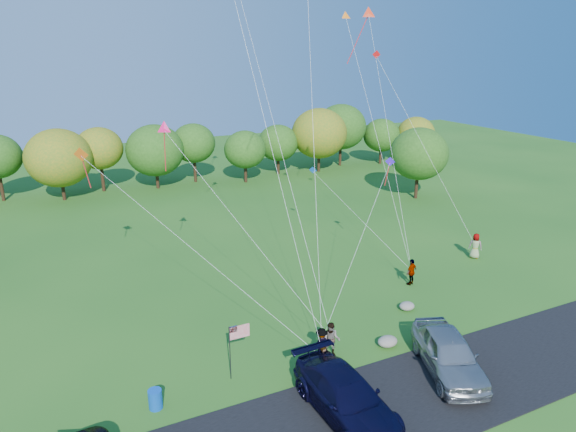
{
  "coord_description": "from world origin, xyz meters",
  "views": [
    {
      "loc": [
        -10.93,
        -19.11,
        15.08
      ],
      "look_at": [
        1.23,
        6.0,
        5.96
      ],
      "focal_mm": 32.0,
      "sensor_mm": 36.0,
      "label": 1
    }
  ],
  "objects_px": {
    "flyer_a": "(324,361)",
    "trash_barrel": "(155,399)",
    "flyer_e": "(475,246)",
    "flyer_c": "(322,343)",
    "flyer_d": "(412,272)",
    "minivan_navy": "(346,396)",
    "minivan_silver": "(449,353)",
    "flyer_b": "(331,340)"
  },
  "relations": [
    {
      "from": "flyer_a",
      "to": "trash_barrel",
      "type": "xyz_separation_m",
      "value": [
        -7.79,
        1.21,
        -0.39
      ]
    },
    {
      "from": "flyer_e",
      "to": "flyer_a",
      "type": "bearing_deg",
      "value": 70.59
    },
    {
      "from": "flyer_c",
      "to": "flyer_d",
      "type": "bearing_deg",
      "value": -153.49
    },
    {
      "from": "minivan_navy",
      "to": "minivan_silver",
      "type": "distance_m",
      "value": 6.16
    },
    {
      "from": "flyer_d",
      "to": "trash_barrel",
      "type": "relative_size",
      "value": 2.01
    },
    {
      "from": "minivan_silver",
      "to": "flyer_d",
      "type": "relative_size",
      "value": 3.14
    },
    {
      "from": "flyer_a",
      "to": "trash_barrel",
      "type": "relative_size",
      "value": 1.86
    },
    {
      "from": "flyer_a",
      "to": "flyer_d",
      "type": "relative_size",
      "value": 0.92
    },
    {
      "from": "flyer_b",
      "to": "flyer_d",
      "type": "height_order",
      "value": "flyer_b"
    },
    {
      "from": "flyer_a",
      "to": "flyer_d",
      "type": "xyz_separation_m",
      "value": [
        10.3,
        6.28,
        0.07
      ]
    },
    {
      "from": "flyer_d",
      "to": "flyer_e",
      "type": "distance_m",
      "value": 7.43
    },
    {
      "from": "minivan_navy",
      "to": "flyer_b",
      "type": "relative_size",
      "value": 3.34
    },
    {
      "from": "minivan_navy",
      "to": "flyer_d",
      "type": "relative_size",
      "value": 3.38
    },
    {
      "from": "minivan_silver",
      "to": "flyer_d",
      "type": "xyz_separation_m",
      "value": [
        4.68,
        8.62,
        -0.12
      ]
    },
    {
      "from": "flyer_b",
      "to": "flyer_d",
      "type": "distance_m",
      "value": 10.32
    },
    {
      "from": "flyer_a",
      "to": "flyer_e",
      "type": "relative_size",
      "value": 0.87
    },
    {
      "from": "flyer_b",
      "to": "flyer_e",
      "type": "distance_m",
      "value": 17.58
    },
    {
      "from": "flyer_b",
      "to": "flyer_d",
      "type": "xyz_separation_m",
      "value": [
        9.07,
        4.92,
        -0.01
      ]
    },
    {
      "from": "flyer_c",
      "to": "trash_barrel",
      "type": "height_order",
      "value": "flyer_c"
    },
    {
      "from": "minivan_navy",
      "to": "minivan_silver",
      "type": "height_order",
      "value": "minivan_silver"
    },
    {
      "from": "minivan_navy",
      "to": "flyer_e",
      "type": "relative_size",
      "value": 3.19
    },
    {
      "from": "minivan_navy",
      "to": "flyer_a",
      "type": "relative_size",
      "value": 3.65
    },
    {
      "from": "flyer_b",
      "to": "trash_barrel",
      "type": "bearing_deg",
      "value": -138.41
    },
    {
      "from": "trash_barrel",
      "to": "flyer_c",
      "type": "bearing_deg",
      "value": 1.23
    },
    {
      "from": "minivan_silver",
      "to": "flyer_b",
      "type": "height_order",
      "value": "minivan_silver"
    },
    {
      "from": "trash_barrel",
      "to": "flyer_a",
      "type": "bearing_deg",
      "value": -8.8
    },
    {
      "from": "trash_barrel",
      "to": "minivan_silver",
      "type": "bearing_deg",
      "value": -14.83
    },
    {
      "from": "flyer_c",
      "to": "trash_barrel",
      "type": "relative_size",
      "value": 1.84
    },
    {
      "from": "minivan_navy",
      "to": "flyer_c",
      "type": "distance_m",
      "value": 4.39
    },
    {
      "from": "minivan_navy",
      "to": "minivan_silver",
      "type": "bearing_deg",
      "value": 3.3
    },
    {
      "from": "minivan_navy",
      "to": "flyer_a",
      "type": "bearing_deg",
      "value": 78.32
    },
    {
      "from": "flyer_a",
      "to": "flyer_c",
      "type": "height_order",
      "value": "flyer_a"
    },
    {
      "from": "flyer_d",
      "to": "trash_barrel",
      "type": "height_order",
      "value": "flyer_d"
    },
    {
      "from": "minivan_silver",
      "to": "flyer_d",
      "type": "bearing_deg",
      "value": 82.58
    },
    {
      "from": "minivan_silver",
      "to": "flyer_e",
      "type": "xyz_separation_m",
      "value": [
        11.94,
        10.2,
        -0.07
      ]
    },
    {
      "from": "minivan_silver",
      "to": "flyer_b",
      "type": "relative_size",
      "value": 3.1
    },
    {
      "from": "minivan_navy",
      "to": "flyer_d",
      "type": "bearing_deg",
      "value": 38.83
    },
    {
      "from": "flyer_a",
      "to": "flyer_c",
      "type": "xyz_separation_m",
      "value": [
        0.67,
        1.39,
        -0.01
      ]
    },
    {
      "from": "minivan_silver",
      "to": "flyer_e",
      "type": "distance_m",
      "value": 15.71
    },
    {
      "from": "flyer_a",
      "to": "flyer_b",
      "type": "height_order",
      "value": "flyer_b"
    },
    {
      "from": "flyer_b",
      "to": "flyer_c",
      "type": "relative_size",
      "value": 1.1
    },
    {
      "from": "flyer_e",
      "to": "minivan_navy",
      "type": "bearing_deg",
      "value": 77.08
    }
  ]
}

